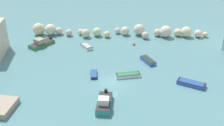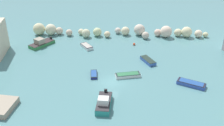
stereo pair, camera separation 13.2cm
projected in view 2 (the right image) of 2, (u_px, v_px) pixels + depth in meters
The scene contains 10 objects.
cove_water at pixel (111, 83), 44.42m from camera, with size 160.00×160.00×0.00m, color slate.
rock_breakwater at pixel (116, 31), 62.15m from camera, with size 40.42×4.53×2.77m.
channel_buoy at pixel (134, 44), 57.77m from camera, with size 0.53×0.53×0.53m, color #E04C28.
moored_boat_1 at pixel (191, 84), 43.56m from camera, with size 4.68×3.35×0.64m.
moored_boat_2 at pixel (104, 103), 38.44m from camera, with size 2.24×4.97×1.86m.
moored_boat_3 at pixel (41, 43), 57.43m from camera, with size 5.02×5.75×1.73m.
moored_boat_4 at pixel (148, 61), 50.75m from camera, with size 2.88×3.91×0.66m.
moored_boat_5 at pixel (87, 46), 56.53m from camera, with size 3.05×3.55×0.65m.
moored_boat_6 at pixel (94, 74), 46.38m from camera, with size 1.38×2.86×0.45m.
moored_boat_7 at pixel (128, 75), 46.05m from camera, with size 4.49×2.25×0.58m.
Camera 2 is at (1.42, -37.77, 23.56)m, focal length 43.26 mm.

